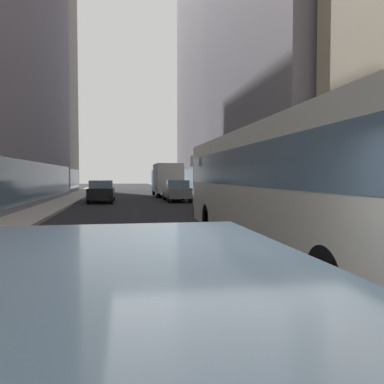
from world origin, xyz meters
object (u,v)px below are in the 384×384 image
object	(u,v)px
car_grey_wagon	(177,191)
box_truck	(167,179)
pedestrian_with_handbag	(360,207)
transit_bus	(285,183)
car_black_suv	(102,191)
dalmatian_dog	(292,294)

from	to	relation	value
car_grey_wagon	box_truck	world-z (taller)	box_truck
car_grey_wagon	pedestrian_with_handbag	bearing A→B (deg)	-80.30
pedestrian_with_handbag	box_truck	bearing A→B (deg)	97.01
transit_bus	pedestrian_with_handbag	size ratio (longest dim) A/B	6.82
transit_bus	car_grey_wagon	size ratio (longest dim) A/B	2.60
car_black_suv	transit_bus	bearing A→B (deg)	-74.28
box_truck	dalmatian_dog	world-z (taller)	box_truck
dalmatian_dog	box_truck	bearing A→B (deg)	86.53
car_grey_wagon	dalmatian_dog	size ratio (longest dim) A/B	4.60
transit_bus	pedestrian_with_handbag	xyz separation A→B (m)	(3.14, 1.56, -0.76)
transit_bus	dalmatian_dog	xyz separation A→B (m)	(-1.93, -4.64, -1.26)
box_truck	car_black_suv	bearing A→B (deg)	-127.80
transit_bus	car_grey_wagon	bearing A→B (deg)	90.00
car_black_suv	car_grey_wagon	world-z (taller)	same
car_black_suv	car_grey_wagon	size ratio (longest dim) A/B	1.07
car_black_suv	box_truck	bearing A→B (deg)	52.20
car_grey_wagon	car_black_suv	bearing A→B (deg)	-179.48
box_truck	pedestrian_with_handbag	world-z (taller)	box_truck
transit_bus	dalmatian_dog	distance (m)	5.18
pedestrian_with_handbag	car_black_suv	bearing A→B (deg)	115.49
car_grey_wagon	box_truck	size ratio (longest dim) A/B	0.59
dalmatian_dog	car_black_suv	bearing A→B (deg)	98.51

